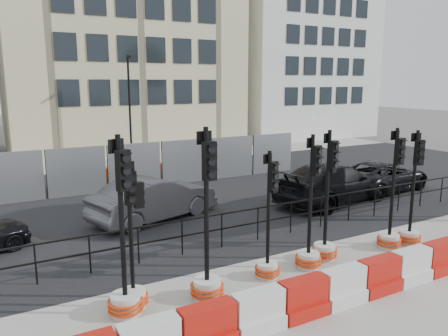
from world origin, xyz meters
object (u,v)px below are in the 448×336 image
traffic_signal_a (125,280)px  traffic_signal_h (411,222)px  traffic_signal_d (268,249)px  car_c (334,183)px

traffic_signal_a → traffic_signal_h: (8.19, -0.14, -0.07)m
traffic_signal_a → traffic_signal_h: size_ratio=1.10×
traffic_signal_a → traffic_signal_d: traffic_signal_a is taller
traffic_signal_h → car_c: size_ratio=0.58×
traffic_signal_d → car_c: size_ratio=0.54×
traffic_signal_a → traffic_signal_d: size_ratio=1.19×
traffic_signal_d → traffic_signal_h: size_ratio=0.93×
traffic_signal_d → traffic_signal_h: (4.76, -0.17, -0.05)m
car_c → traffic_signal_a: bearing=104.6°
traffic_signal_a → traffic_signal_d: 3.43m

